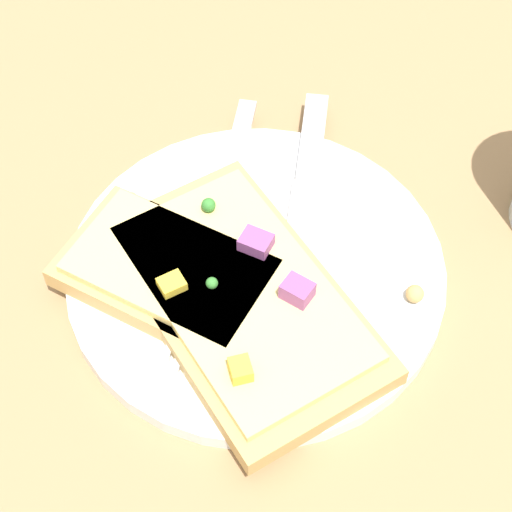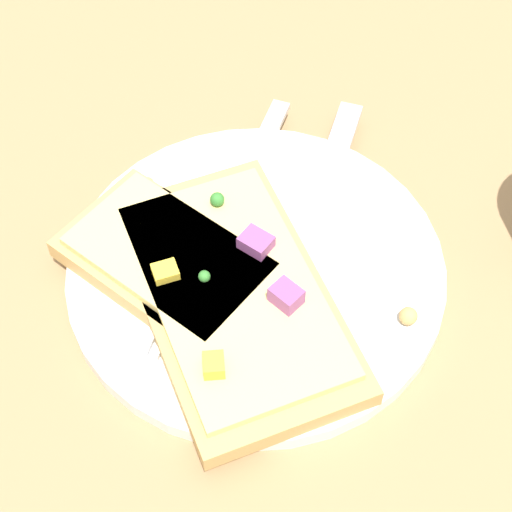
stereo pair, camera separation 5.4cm
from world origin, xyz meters
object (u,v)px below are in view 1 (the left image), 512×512
object	(u,v)px
fork	(215,238)
pizza_slice_main	(248,299)
plate	(256,271)
knife	(306,192)
pizza_slice_corner	(171,273)

from	to	relation	value
fork	pizza_slice_main	distance (m)	0.06
plate	pizza_slice_main	xyz separation A→B (m)	(-0.00, 0.03, 0.02)
knife	pizza_slice_corner	xyz separation A→B (m)	(0.07, 0.09, 0.01)
fork	pizza_slice_corner	size ratio (longest dim) A/B	1.51
fork	pizza_slice_main	size ratio (longest dim) A/B	1.08
plate	pizza_slice_main	distance (m)	0.04
pizza_slice_main	pizza_slice_corner	size ratio (longest dim) A/B	1.40
plate	fork	world-z (taller)	fork
plate	pizza_slice_corner	xyz separation A→B (m)	(0.05, 0.03, 0.02)
knife	pizza_slice_main	xyz separation A→B (m)	(0.01, 0.10, 0.01)
knife	pizza_slice_main	size ratio (longest dim) A/B	1.03
fork	pizza_slice_corner	xyz separation A→B (m)	(0.02, 0.04, 0.01)
knife	fork	bearing A→B (deg)	-49.61
knife	pizza_slice_corner	bearing A→B (deg)	-43.06
plate	pizza_slice_corner	world-z (taller)	pizza_slice_corner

